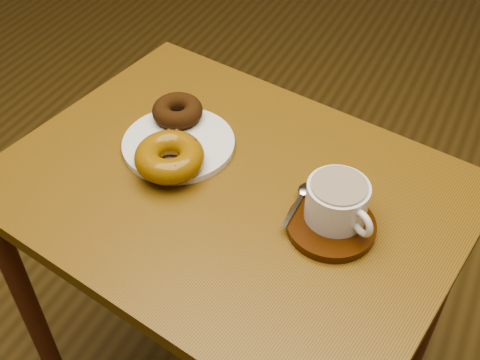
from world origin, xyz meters
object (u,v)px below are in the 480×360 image
at_px(cafe_table, 230,230).
at_px(saucer, 331,226).
at_px(donut_plate, 179,144).
at_px(coffee_cup, 338,201).

relative_size(cafe_table, saucer, 6.05).
distance_m(cafe_table, donut_plate, 0.19).
bearing_deg(donut_plate, saucer, -11.64).
bearing_deg(cafe_table, coffee_cup, 8.18).
xyz_separation_m(cafe_table, coffee_cup, (0.19, -0.00, 0.17)).
bearing_deg(saucer, donut_plate, 168.36).
height_order(donut_plate, saucer, saucer).
height_order(saucer, coffee_cup, coffee_cup).
distance_m(cafe_table, saucer, 0.23).
relative_size(saucer, coffee_cup, 1.17).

